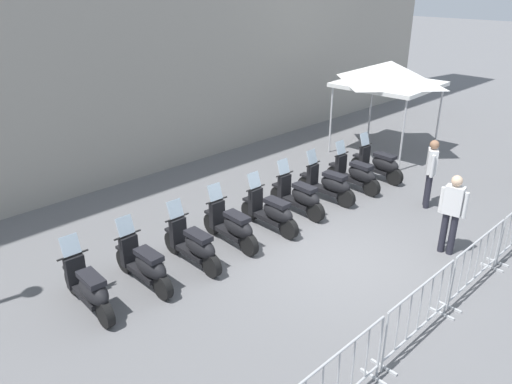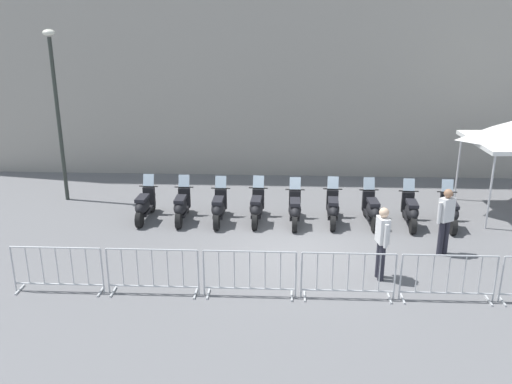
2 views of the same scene
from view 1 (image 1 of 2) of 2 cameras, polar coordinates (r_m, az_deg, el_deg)
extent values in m
plane|color=slate|center=(10.43, 8.79, -7.53)|extent=(120.00, 120.00, 0.00)
cylinder|color=black|center=(9.76, -20.11, -9.60)|extent=(0.19, 0.49, 0.48)
cylinder|color=black|center=(8.79, -16.86, -13.15)|extent=(0.19, 0.49, 0.48)
cube|color=black|center=(9.24, -18.61, -11.08)|extent=(0.37, 0.89, 0.10)
ellipsoid|color=black|center=(8.89, -18.06, -10.63)|extent=(0.45, 0.87, 0.40)
cube|color=black|center=(8.80, -18.32, -9.35)|extent=(0.34, 0.63, 0.10)
cube|color=black|center=(9.45, -19.92, -8.52)|extent=(0.35, 0.18, 0.60)
cylinder|color=black|center=(9.28, -20.20, -6.79)|extent=(0.56, 0.10, 0.04)
cube|color=silver|center=(9.24, -20.48, -5.70)|extent=(0.33, 0.17, 0.35)
cube|color=black|center=(9.62, -20.33, -8.25)|extent=(0.23, 0.34, 0.06)
cylinder|color=black|center=(10.11, -14.65, -7.59)|extent=(0.17, 0.49, 0.48)
cylinder|color=black|center=(9.20, -10.61, -10.59)|extent=(0.17, 0.49, 0.48)
cube|color=black|center=(9.63, -12.76, -8.83)|extent=(0.33, 0.88, 0.10)
ellipsoid|color=black|center=(9.30, -11.95, -8.27)|extent=(0.41, 0.86, 0.40)
cube|color=black|center=(9.21, -12.17, -7.03)|extent=(0.31, 0.61, 0.10)
cube|color=black|center=(9.82, -14.28, -6.47)|extent=(0.35, 0.16, 0.60)
cylinder|color=black|center=(9.66, -14.47, -4.77)|extent=(0.56, 0.07, 0.04)
cube|color=silver|center=(9.61, -14.73, -3.73)|extent=(0.33, 0.16, 0.35)
cube|color=black|center=(9.98, -14.81, -6.27)|extent=(0.22, 0.33, 0.06)
cylinder|color=black|center=(10.56, -9.37, -5.67)|extent=(0.17, 0.49, 0.48)
cylinder|color=black|center=(9.68, -5.12, -8.34)|extent=(0.17, 0.49, 0.48)
cube|color=black|center=(10.09, -7.35, -6.76)|extent=(0.34, 0.89, 0.10)
ellipsoid|color=black|center=(9.77, -6.44, -6.16)|extent=(0.42, 0.86, 0.40)
cube|color=black|center=(9.69, -6.61, -4.97)|extent=(0.32, 0.62, 0.10)
cube|color=black|center=(10.27, -8.89, -4.55)|extent=(0.35, 0.16, 0.60)
cylinder|color=black|center=(10.12, -9.01, -2.90)|extent=(0.56, 0.08, 0.04)
cube|color=silver|center=(10.08, -9.23, -1.89)|extent=(0.33, 0.16, 0.35)
cube|color=black|center=(10.43, -9.47, -4.38)|extent=(0.22, 0.33, 0.06)
cylinder|color=black|center=(11.19, -4.99, -3.63)|extent=(0.19, 0.49, 0.48)
cylinder|color=black|center=(10.33, -0.83, -6.01)|extent=(0.19, 0.49, 0.48)
cube|color=black|center=(10.73, -3.00, -4.59)|extent=(0.37, 0.89, 0.10)
ellipsoid|color=black|center=(10.43, -2.07, -3.97)|extent=(0.45, 0.87, 0.40)
cube|color=black|center=(10.35, -2.20, -2.83)|extent=(0.34, 0.63, 0.10)
cube|color=black|center=(10.92, -4.46, -2.52)|extent=(0.35, 0.18, 0.60)
cylinder|color=black|center=(10.77, -4.52, -0.95)|extent=(0.56, 0.10, 0.04)
cube|color=silver|center=(10.74, -4.71, 0.01)|extent=(0.33, 0.17, 0.35)
cube|color=black|center=(11.07, -5.04, -2.39)|extent=(0.23, 0.34, 0.06)
cylinder|color=black|center=(11.75, -0.67, -2.13)|extent=(0.18, 0.49, 0.48)
cylinder|color=black|center=(10.97, 3.75, -4.18)|extent=(0.18, 0.49, 0.48)
cube|color=black|center=(11.33, 1.47, -2.94)|extent=(0.35, 0.89, 0.10)
ellipsoid|color=black|center=(11.05, 2.50, -2.30)|extent=(0.42, 0.86, 0.40)
cube|color=black|center=(10.98, 2.40, -1.22)|extent=(0.32, 0.62, 0.10)
cube|color=black|center=(11.49, -0.05, -1.03)|extent=(0.35, 0.17, 0.60)
cylinder|color=black|center=(11.36, -0.05, 0.48)|extent=(0.56, 0.08, 0.04)
cube|color=silver|center=(11.32, -0.22, 1.38)|extent=(0.33, 0.16, 0.35)
cube|color=black|center=(11.63, -0.68, -0.94)|extent=(0.22, 0.33, 0.06)
cylinder|color=black|center=(12.54, 2.63, -0.41)|extent=(0.19, 0.49, 0.48)
cylinder|color=black|center=(11.77, 6.81, -2.27)|extent=(0.19, 0.49, 0.48)
cube|color=black|center=(12.13, 4.66, -1.14)|extent=(0.38, 0.89, 0.10)
ellipsoid|color=black|center=(11.86, 5.66, -0.51)|extent=(0.45, 0.88, 0.40)
cube|color=black|center=(11.79, 5.59, 0.51)|extent=(0.35, 0.63, 0.10)
cube|color=black|center=(12.30, 3.26, 0.64)|extent=(0.35, 0.18, 0.60)
cylinder|color=black|center=(12.17, 3.29, 2.07)|extent=(0.56, 0.10, 0.04)
cube|color=silver|center=(12.14, 3.15, 2.92)|extent=(0.33, 0.18, 0.35)
cube|color=black|center=(12.43, 2.65, 0.72)|extent=(0.24, 0.34, 0.06)
cylinder|color=black|center=(13.23, 5.77, 0.82)|extent=(0.15, 0.48, 0.48)
cylinder|color=black|center=(12.59, 10.24, -0.69)|extent=(0.15, 0.48, 0.48)
cube|color=black|center=(12.89, 7.96, 0.25)|extent=(0.29, 0.87, 0.10)
ellipsoid|color=black|center=(12.65, 9.05, 0.90)|extent=(0.37, 0.85, 0.40)
cube|color=black|center=(12.58, 9.00, 1.86)|extent=(0.29, 0.60, 0.10)
cube|color=black|center=(13.01, 6.48, 1.86)|extent=(0.34, 0.14, 0.60)
cylinder|color=black|center=(12.89, 6.54, 3.22)|extent=(0.56, 0.04, 0.04)
cube|color=silver|center=(12.86, 6.40, 4.02)|extent=(0.32, 0.14, 0.35)
cube|color=black|center=(13.13, 5.82, 1.91)|extent=(0.20, 0.32, 0.06)
cylinder|color=black|center=(14.04, 8.99, 2.02)|extent=(0.19, 0.49, 0.48)
cylinder|color=black|center=(13.36, 13.05, 0.52)|extent=(0.19, 0.49, 0.48)
cube|color=black|center=(13.67, 10.98, 1.45)|extent=(0.37, 0.89, 0.10)
ellipsoid|color=black|center=(13.43, 11.99, 2.05)|extent=(0.45, 0.87, 0.40)
cube|color=black|center=(13.37, 11.96, 2.97)|extent=(0.34, 0.63, 0.10)
cube|color=black|center=(13.82, 9.66, 3.00)|extent=(0.35, 0.18, 0.60)
cylinder|color=black|center=(13.71, 9.75, 4.29)|extent=(0.56, 0.10, 0.04)
cube|color=silver|center=(13.68, 9.64, 5.05)|extent=(0.33, 0.17, 0.35)
cube|color=black|center=(13.94, 9.06, 3.05)|extent=(0.23, 0.34, 0.06)
cylinder|color=black|center=(14.87, 11.62, 3.07)|extent=(0.19, 0.49, 0.48)
cylinder|color=black|center=(14.21, 15.54, 1.69)|extent=(0.19, 0.49, 0.48)
cube|color=black|center=(14.52, 13.55, 2.55)|extent=(0.38, 0.89, 0.10)
ellipsoid|color=black|center=(14.29, 14.54, 3.13)|extent=(0.46, 0.88, 0.40)
cube|color=black|center=(14.23, 14.53, 3.99)|extent=(0.35, 0.63, 0.10)
cube|color=black|center=(14.66, 12.29, 4.00)|extent=(0.35, 0.18, 0.60)
cylinder|color=black|center=(14.55, 12.40, 5.23)|extent=(0.56, 0.10, 0.04)
cube|color=silver|center=(14.53, 12.31, 5.95)|extent=(0.33, 0.18, 0.35)
cube|color=black|center=(14.78, 11.71, 4.05)|extent=(0.24, 0.34, 0.06)
cube|color=#B2B5B7|center=(7.87, 13.25, -19.89)|extent=(0.07, 0.44, 0.04)
cylinder|color=#B2B5B7|center=(7.58, 13.96, -16.80)|extent=(0.04, 0.04, 1.05)
cylinder|color=#B2B5B7|center=(6.60, 9.60, -17.54)|extent=(1.97, 0.15, 0.04)
cylinder|color=#B2B5B7|center=(6.89, 9.35, -20.27)|extent=(0.02, 0.02, 0.87)
cylinder|color=#B2B5B7|center=(7.09, 11.02, -18.87)|extent=(0.02, 0.02, 0.87)
cylinder|color=#B2B5B7|center=(7.31, 12.58, -17.54)|extent=(0.02, 0.02, 0.87)
cube|color=#B2B5B7|center=(8.05, 14.40, -18.84)|extent=(0.07, 0.44, 0.04)
cube|color=#B2B5B7|center=(9.35, 20.46, -12.91)|extent=(0.07, 0.44, 0.04)
cylinder|color=#B2B5B7|center=(7.67, 14.46, -16.35)|extent=(0.04, 0.04, 1.05)
cylinder|color=#B2B5B7|center=(9.13, 21.13, -10.11)|extent=(0.04, 0.04, 1.05)
cylinder|color=#B2B5B7|center=(8.08, 18.61, -9.98)|extent=(1.97, 0.15, 0.04)
cylinder|color=#B2B5B7|center=(8.58, 17.83, -14.84)|extent=(1.97, 0.15, 0.04)
cylinder|color=#B2B5B7|center=(7.84, 15.85, -14.65)|extent=(0.02, 0.02, 0.87)
cylinder|color=#B2B5B7|center=(8.08, 17.07, -13.54)|extent=(0.02, 0.02, 0.87)
cylinder|color=#B2B5B7|center=(8.32, 18.21, -12.48)|extent=(0.02, 0.02, 0.87)
cylinder|color=#B2B5B7|center=(8.57, 19.28, -11.48)|extent=(0.02, 0.02, 0.87)
cylinder|color=#B2B5B7|center=(8.82, 20.28, -10.54)|extent=(0.02, 0.02, 0.87)
cube|color=#B2B5B7|center=(9.56, 21.21, -12.13)|extent=(0.07, 0.44, 0.04)
cube|color=#B2B5B7|center=(11.03, 25.33, -7.81)|extent=(0.07, 0.44, 0.04)
cylinder|color=#B2B5B7|center=(9.23, 21.46, -9.80)|extent=(0.04, 0.04, 1.05)
cylinder|color=#B2B5B7|center=(10.86, 25.95, -5.36)|extent=(0.04, 0.04, 1.05)
cylinder|color=#B2B5B7|center=(9.78, 24.40, -4.76)|extent=(1.97, 0.15, 0.04)
cylinder|color=#B2B5B7|center=(10.20, 23.58, -9.07)|extent=(1.97, 0.15, 0.04)
cylinder|color=#B2B5B7|center=(9.44, 22.41, -8.49)|extent=(0.02, 0.02, 0.87)
cylinder|color=#B2B5B7|center=(9.71, 23.22, -7.71)|extent=(0.02, 0.02, 0.87)
cylinder|color=#B2B5B7|center=(9.98, 23.98, -6.96)|extent=(0.02, 0.02, 0.87)
cylinder|color=#B2B5B7|center=(10.26, 24.70, -6.25)|extent=(0.02, 0.02, 0.87)
cylinder|color=#B2B5B7|center=(10.54, 25.39, -5.58)|extent=(0.02, 0.02, 0.87)
cube|color=#B2B5B7|center=(11.26, 25.86, -7.25)|extent=(0.07, 0.44, 0.04)
cylinder|color=#B2B5B7|center=(10.96, 26.17, -5.13)|extent=(0.04, 0.04, 1.05)
cylinder|color=#B2B5B7|center=(11.21, 26.86, -4.12)|extent=(0.02, 0.02, 0.87)
cylinder|color=#23232D|center=(11.07, 20.63, -4.30)|extent=(0.14, 0.14, 0.90)
cylinder|color=#23232D|center=(11.03, 21.52, -4.53)|extent=(0.14, 0.14, 0.90)
cube|color=silver|center=(10.74, 21.65, -0.88)|extent=(0.26, 0.38, 0.60)
sphere|color=beige|center=(10.58, 21.99, 1.19)|extent=(0.22, 0.22, 0.22)
cylinder|color=silver|center=(10.80, 20.45, -0.83)|extent=(0.09, 0.09, 0.55)
cylinder|color=silver|center=(10.71, 22.79, -1.41)|extent=(0.09, 0.09, 0.55)
cylinder|color=#23232D|center=(13.14, 19.01, 0.41)|extent=(0.14, 0.14, 0.90)
cylinder|color=#23232D|center=(12.98, 19.05, 0.10)|extent=(0.14, 0.14, 0.90)
cube|color=silver|center=(12.79, 19.47, 3.34)|extent=(0.42, 0.36, 0.60)
sphere|color=#9E7051|center=(12.66, 19.73, 5.12)|extent=(0.22, 0.22, 0.22)
cylinder|color=silver|center=(13.03, 19.38, 3.47)|extent=(0.09, 0.09, 0.55)
cylinder|color=silver|center=(12.60, 19.51, 2.77)|extent=(0.09, 0.09, 0.55)
cylinder|color=silver|center=(15.04, 16.38, 6.19)|extent=(0.06, 0.06, 2.15)
cylinder|color=silver|center=(17.23, 20.14, 7.87)|extent=(0.06, 0.06, 2.15)
cylinder|color=silver|center=(16.20, 8.54, 8.12)|extent=(0.06, 0.06, 2.15)
cylinder|color=silver|center=(18.25, 12.97, 9.55)|extent=(0.06, 0.06, 2.15)
cube|color=white|center=(16.38, 14.93, 11.82)|extent=(2.75, 2.75, 0.12)
pyramid|color=white|center=(16.31, 15.07, 13.14)|extent=(2.75, 2.75, 0.65)
camera|label=2|loc=(10.46, 95.19, 1.13)|focal=38.84mm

